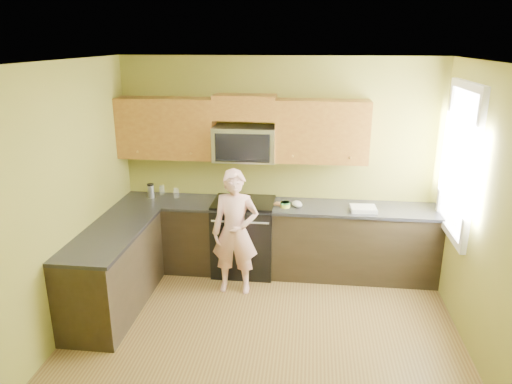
# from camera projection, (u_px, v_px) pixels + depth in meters

# --- Properties ---
(floor) EXTENTS (4.00, 4.00, 0.00)m
(floor) POSITION_uv_depth(u_px,v_px,m) (261.00, 351.00, 4.59)
(floor) COLOR olive
(floor) RESTS_ON ground
(ceiling) EXTENTS (4.00, 4.00, 0.00)m
(ceiling) POSITION_uv_depth(u_px,v_px,m) (262.00, 64.00, 3.76)
(ceiling) COLOR white
(ceiling) RESTS_ON ground
(wall_back) EXTENTS (4.00, 0.00, 4.00)m
(wall_back) POSITION_uv_depth(u_px,v_px,m) (278.00, 165.00, 6.06)
(wall_back) COLOR olive
(wall_back) RESTS_ON ground
(wall_front) EXTENTS (4.00, 0.00, 4.00)m
(wall_front) POSITION_uv_depth(u_px,v_px,m) (217.00, 373.00, 2.29)
(wall_front) COLOR olive
(wall_front) RESTS_ON ground
(wall_left) EXTENTS (0.00, 4.00, 4.00)m
(wall_left) POSITION_uv_depth(u_px,v_px,m) (48.00, 212.00, 4.40)
(wall_left) COLOR olive
(wall_left) RESTS_ON ground
(wall_right) EXTENTS (0.00, 4.00, 4.00)m
(wall_right) POSITION_uv_depth(u_px,v_px,m) (499.00, 232.00, 3.95)
(wall_right) COLOR olive
(wall_right) RESTS_ON ground
(cabinet_back_run) EXTENTS (4.00, 0.60, 0.88)m
(cabinet_back_run) POSITION_uv_depth(u_px,v_px,m) (275.00, 239.00, 6.06)
(cabinet_back_run) COLOR black
(cabinet_back_run) RESTS_ON floor
(cabinet_left_run) EXTENTS (0.60, 1.60, 0.88)m
(cabinet_left_run) POSITION_uv_depth(u_px,v_px,m) (114.00, 272.00, 5.21)
(cabinet_left_run) COLOR black
(cabinet_left_run) RESTS_ON floor
(countertop_back) EXTENTS (4.00, 0.62, 0.04)m
(countertop_back) POSITION_uv_depth(u_px,v_px,m) (276.00, 206.00, 5.91)
(countertop_back) COLOR black
(countertop_back) RESTS_ON cabinet_back_run
(countertop_left) EXTENTS (0.62, 1.60, 0.04)m
(countertop_left) POSITION_uv_depth(u_px,v_px,m) (111.00, 234.00, 5.07)
(countertop_left) COLOR black
(countertop_left) RESTS_ON cabinet_left_run
(stove) EXTENTS (0.76, 0.65, 0.95)m
(stove) POSITION_uv_depth(u_px,v_px,m) (244.00, 236.00, 6.07)
(stove) COLOR black
(stove) RESTS_ON floor
(microwave) EXTENTS (0.76, 0.40, 0.42)m
(microwave) POSITION_uv_depth(u_px,v_px,m) (245.00, 160.00, 5.89)
(microwave) COLOR silver
(microwave) RESTS_ON wall_back
(upper_cab_left) EXTENTS (1.22, 0.33, 0.75)m
(upper_cab_left) POSITION_uv_depth(u_px,v_px,m) (168.00, 157.00, 6.03)
(upper_cab_left) COLOR olive
(upper_cab_left) RESTS_ON wall_back
(upper_cab_right) EXTENTS (1.12, 0.33, 0.75)m
(upper_cab_right) POSITION_uv_depth(u_px,v_px,m) (321.00, 162.00, 5.82)
(upper_cab_right) COLOR olive
(upper_cab_right) RESTS_ON wall_back
(upper_cab_over_mw) EXTENTS (0.76, 0.33, 0.30)m
(upper_cab_over_mw) POSITION_uv_depth(u_px,v_px,m) (245.00, 107.00, 5.72)
(upper_cab_over_mw) COLOR olive
(upper_cab_over_mw) RESTS_ON wall_back
(window) EXTENTS (0.06, 1.06, 1.66)m
(window) POSITION_uv_depth(u_px,v_px,m) (460.00, 162.00, 4.99)
(window) COLOR white
(window) RESTS_ON wall_right
(woman) EXTENTS (0.55, 0.36, 1.49)m
(woman) POSITION_uv_depth(u_px,v_px,m) (235.00, 232.00, 5.49)
(woman) COLOR #FE8E7F
(woman) RESTS_ON floor
(frying_pan) EXTENTS (0.35, 0.47, 0.06)m
(frying_pan) POSITION_uv_depth(u_px,v_px,m) (235.00, 208.00, 5.70)
(frying_pan) COLOR black
(frying_pan) RESTS_ON stove
(butter_tub) EXTENTS (0.13, 0.13, 0.09)m
(butter_tub) POSITION_uv_depth(u_px,v_px,m) (285.00, 207.00, 5.80)
(butter_tub) COLOR #EDFF43
(butter_tub) RESTS_ON countertop_back
(toast_slice) EXTENTS (0.14, 0.14, 0.01)m
(toast_slice) POSITION_uv_depth(u_px,v_px,m) (279.00, 204.00, 5.89)
(toast_slice) COLOR #B27F47
(toast_slice) RESTS_ON countertop_back
(napkin_a) EXTENTS (0.14, 0.14, 0.06)m
(napkin_a) POSITION_uv_depth(u_px,v_px,m) (298.00, 205.00, 5.80)
(napkin_a) COLOR silver
(napkin_a) RESTS_ON countertop_back
(napkin_b) EXTENTS (0.14, 0.15, 0.07)m
(napkin_b) POSITION_uv_depth(u_px,v_px,m) (297.00, 203.00, 5.83)
(napkin_b) COLOR silver
(napkin_b) RESTS_ON countertop_back
(dish_towel) EXTENTS (0.31, 0.26, 0.05)m
(dish_towel) POSITION_uv_depth(u_px,v_px,m) (363.00, 209.00, 5.68)
(dish_towel) COLOR white
(dish_towel) RESTS_ON countertop_back
(travel_mug) EXTENTS (0.09, 0.09, 0.18)m
(travel_mug) POSITION_uv_depth(u_px,v_px,m) (151.00, 197.00, 6.16)
(travel_mug) COLOR silver
(travel_mug) RESTS_ON countertop_back
(glass_a) EXTENTS (0.09, 0.09, 0.12)m
(glass_a) POSITION_uv_depth(u_px,v_px,m) (162.00, 190.00, 6.27)
(glass_a) COLOR silver
(glass_a) RESTS_ON countertop_back
(glass_b) EXTENTS (0.08, 0.08, 0.12)m
(glass_b) POSITION_uv_depth(u_px,v_px,m) (176.00, 193.00, 6.14)
(glass_b) COLOR silver
(glass_b) RESTS_ON countertop_back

